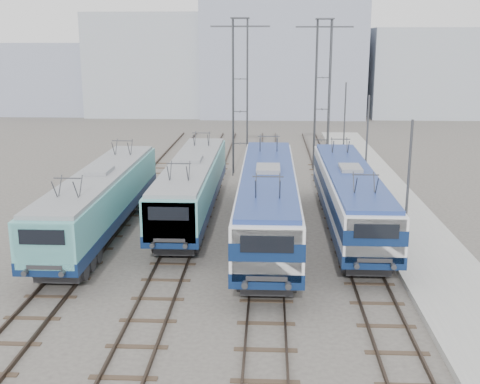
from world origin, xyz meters
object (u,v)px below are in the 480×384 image
(mast_front, at_px, (407,196))
(catenary_tower_west, at_px, (240,90))
(locomotive_far_left, at_px, (100,198))
(locomotive_far_right, at_px, (350,194))
(mast_mid, at_px, (366,150))
(locomotive_center_right, at_px, (268,198))
(catenary_tower_east, at_px, (323,89))
(mast_rear, at_px, (344,124))
(locomotive_center_left, at_px, (192,184))

(mast_front, bearing_deg, catenary_tower_west, 113.27)
(locomotive_far_left, distance_m, mast_front, 15.92)
(locomotive_far_left, relative_size, mast_front, 2.46)
(locomotive_far_right, distance_m, mast_mid, 6.90)
(locomotive_center_right, bearing_deg, catenary_tower_east, 76.91)
(locomotive_center_right, xyz_separation_m, mast_rear, (6.35, 20.27, 1.13))
(locomotive_center_left, bearing_deg, catenary_tower_west, 79.72)
(locomotive_center_left, distance_m, mast_mid, 11.79)
(locomotive_far_left, distance_m, catenary_tower_east, 22.79)
(catenary_tower_west, distance_m, mast_rear, 9.99)
(catenary_tower_west, xyz_separation_m, mast_rear, (8.60, 4.00, -3.14))
(locomotive_center_right, xyz_separation_m, mast_front, (6.35, -3.73, 1.13))
(locomotive_far_right, distance_m, mast_rear, 18.66)
(mast_rear, bearing_deg, locomotive_far_left, -127.52)
(locomotive_center_right, distance_m, mast_front, 7.45)
(mast_front, bearing_deg, locomotive_center_left, 144.99)
(mast_front, bearing_deg, locomotive_center_right, 149.59)
(locomotive_far_left, bearing_deg, locomotive_center_right, -1.80)
(mast_rear, bearing_deg, locomotive_center_right, -107.39)
(locomotive_far_right, bearing_deg, catenary_tower_east, 90.87)
(locomotive_center_left, distance_m, catenary_tower_east, 17.44)
(mast_mid, bearing_deg, locomotive_far_right, -105.85)
(mast_front, distance_m, mast_rear, 24.00)
(locomotive_far_left, distance_m, locomotive_center_right, 9.01)
(catenary_tower_east, relative_size, mast_mid, 1.71)
(locomotive_center_right, bearing_deg, locomotive_far_right, 21.30)
(locomotive_center_right, height_order, mast_rear, mast_rear)
(catenary_tower_east, bearing_deg, locomotive_center_right, -103.09)
(mast_front, bearing_deg, mast_rear, 90.00)
(mast_rear, bearing_deg, mast_front, -90.00)
(locomotive_center_left, height_order, locomotive_center_right, locomotive_center_right)
(locomotive_center_left, bearing_deg, locomotive_center_right, -40.70)
(mast_front, height_order, mast_rear, same)
(locomotive_center_right, bearing_deg, catenary_tower_west, 97.87)
(locomotive_center_left, bearing_deg, mast_mid, 22.08)
(locomotive_far_right, distance_m, mast_front, 5.93)
(mast_mid, bearing_deg, catenary_tower_west, 137.07)
(locomotive_center_left, height_order, catenary_tower_west, catenary_tower_west)
(locomotive_far_left, height_order, locomotive_far_right, locomotive_far_left)
(catenary_tower_west, relative_size, mast_mid, 1.71)
(locomotive_far_left, bearing_deg, locomotive_center_left, 38.56)
(locomotive_center_right, distance_m, mast_mid, 10.49)
(locomotive_center_left, bearing_deg, locomotive_far_left, -141.44)
(catenary_tower_west, bearing_deg, locomotive_center_left, -100.28)
(locomotive_far_left, xyz_separation_m, mast_front, (15.35, -4.01, 1.35))
(locomotive_far_left, xyz_separation_m, mast_rear, (15.35, 19.99, 1.35))
(catenary_tower_east, relative_size, mast_front, 1.71)
(mast_mid, distance_m, mast_rear, 12.00)
(locomotive_far_left, relative_size, locomotive_center_left, 1.00)
(locomotive_center_right, xyz_separation_m, locomotive_far_right, (4.50, 1.75, -0.17))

